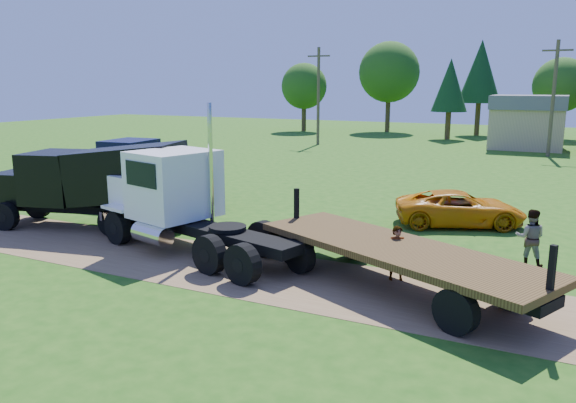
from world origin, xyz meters
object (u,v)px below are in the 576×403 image
at_px(flatbed_trailer, 396,256).
at_px(black_dump_truck, 95,181).
at_px(white_semi_tractor, 176,199).
at_px(orange_pickup, 460,208).
at_px(navy_truck, 141,171).
at_px(spectator_a, 397,253).

bearing_deg(flatbed_trailer, black_dump_truck, -162.13).
height_order(white_semi_tractor, orange_pickup, white_semi_tractor).
distance_m(navy_truck, spectator_a, 15.29).
bearing_deg(black_dump_truck, spectator_a, -18.35).
distance_m(black_dump_truck, flatbed_trailer, 12.69).
bearing_deg(navy_truck, orange_pickup, 3.28).
bearing_deg(black_dump_truck, white_semi_tractor, -24.86).
bearing_deg(orange_pickup, spectator_a, 153.96).
bearing_deg(flatbed_trailer, navy_truck, -179.03).
bearing_deg(flatbed_trailer, white_semi_tractor, -160.35).
xyz_separation_m(white_semi_tractor, navy_truck, (-6.38, 5.59, -0.19)).
distance_m(navy_truck, flatbed_trailer, 15.73).
bearing_deg(orange_pickup, navy_truck, 75.54).
relative_size(flatbed_trailer, spectator_a, 5.61).
xyz_separation_m(navy_truck, orange_pickup, (14.73, 2.03, -0.82)).
height_order(white_semi_tractor, flatbed_trailer, white_semi_tractor).
xyz_separation_m(black_dump_truck, flatbed_trailer, (12.57, -1.46, -0.94)).
xyz_separation_m(black_dump_truck, orange_pickup, (12.89, 6.85, -1.20)).
distance_m(orange_pickup, spectator_a, 7.56).
bearing_deg(navy_truck, white_semi_tractor, -45.82).
height_order(navy_truck, flatbed_trailer, navy_truck).
bearing_deg(navy_truck, black_dump_truck, -73.65).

